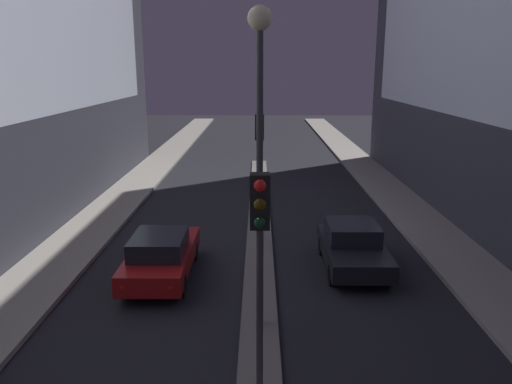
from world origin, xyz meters
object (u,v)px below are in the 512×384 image
(street_lamp, at_px, (260,107))
(car_right_lane, at_px, (353,247))
(traffic_light_mid, at_px, (259,151))
(traffic_light_near, at_px, (260,252))
(car_left_lane, at_px, (161,255))
(traffic_light_far, at_px, (259,119))

(street_lamp, relative_size, car_right_lane, 1.89)
(car_right_lane, bearing_deg, traffic_light_mid, 149.06)
(traffic_light_near, xyz_separation_m, car_right_lane, (3.13, 8.10, -2.92))
(traffic_light_near, relative_size, traffic_light_mid, 1.00)
(street_lamp, bearing_deg, car_right_lane, 52.26)
(traffic_light_near, distance_m, car_left_lane, 8.41)
(traffic_light_mid, distance_m, car_left_lane, 5.07)
(car_left_lane, height_order, car_right_lane, car_left_lane)
(car_left_lane, bearing_deg, traffic_light_near, -66.60)
(street_lamp, xyz_separation_m, car_right_lane, (3.13, 4.05, -4.94))
(traffic_light_far, height_order, car_left_lane, traffic_light_far)
(street_lamp, relative_size, car_left_lane, 1.70)
(traffic_light_far, bearing_deg, traffic_light_mid, -90.00)
(car_right_lane, bearing_deg, car_left_lane, -172.28)
(traffic_light_near, bearing_deg, car_right_lane, 68.83)
(traffic_light_mid, bearing_deg, traffic_light_near, -90.00)
(traffic_light_near, relative_size, street_lamp, 0.62)
(traffic_light_mid, distance_m, street_lamp, 6.26)
(traffic_light_mid, height_order, traffic_light_far, same)
(street_lamp, bearing_deg, traffic_light_mid, 90.00)
(traffic_light_far, distance_m, car_left_lane, 14.65)
(traffic_light_near, bearing_deg, traffic_light_mid, 90.00)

